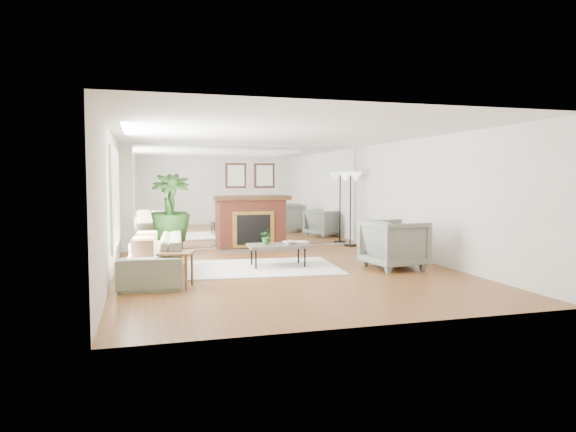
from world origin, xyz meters
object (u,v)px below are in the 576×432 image
object	(u,v)px
fireplace	(252,221)
sofa	(153,257)
coffee_table	(278,246)
armchair_back	(386,238)
armchair_front	(394,244)
potted_ficus	(171,211)
floor_lamp	(351,183)
side_table	(176,257)

from	to	relation	value
fireplace	sofa	size ratio (longest dim) A/B	0.84
coffee_table	sofa	bearing A→B (deg)	-169.61
fireplace	coffee_table	distance (m)	2.73
fireplace	coffee_table	world-z (taller)	fireplace
armchair_back	armchair_front	distance (m)	1.67
potted_ficus	sofa	bearing A→B (deg)	-98.60
fireplace	potted_ficus	size ratio (longest dim) A/B	1.14
floor_lamp	fireplace	bearing A→B (deg)	176.31
side_table	potted_ficus	size ratio (longest dim) A/B	0.34
side_table	armchair_front	bearing A→B (deg)	9.11
armchair_back	floor_lamp	distance (m)	2.06
sofa	side_table	size ratio (longest dim) A/B	3.96
potted_ficus	floor_lamp	size ratio (longest dim) A/B	0.97
armchair_back	floor_lamp	bearing A→B (deg)	33.38
sofa	side_table	bearing A→B (deg)	24.11
coffee_table	floor_lamp	xyz separation A→B (m)	(2.53, 2.56, 1.17)
coffee_table	side_table	xyz separation A→B (m)	(-1.95, -1.31, 0.06)
fireplace	armchair_front	size ratio (longest dim) A/B	2.05
armchair_back	potted_ficus	distance (m)	4.83
fireplace	side_table	distance (m)	4.51
sofa	floor_lamp	world-z (taller)	floor_lamp
side_table	potted_ficus	xyz separation A→B (m)	(0.12, 3.87, 0.49)
armchair_back	potted_ficus	world-z (taller)	potted_ficus
fireplace	sofa	distance (m)	3.93
armchair_back	potted_ficus	xyz separation A→B (m)	(-4.50, 1.67, 0.57)
fireplace	potted_ficus	distance (m)	1.93
fireplace	armchair_front	xyz separation A→B (m)	(2.00, -3.38, -0.20)
armchair_front	potted_ficus	size ratio (longest dim) A/B	0.56
side_table	floor_lamp	size ratio (longest dim) A/B	0.33
armchair_front	potted_ficus	bearing A→B (deg)	42.27
side_table	potted_ficus	distance (m)	3.90
armchair_front	floor_lamp	size ratio (longest dim) A/B	0.54
armchair_back	potted_ficus	size ratio (longest dim) A/B	0.48
armchair_front	side_table	world-z (taller)	armchair_front
coffee_table	armchair_back	distance (m)	2.81
side_table	potted_ficus	world-z (taller)	potted_ficus
coffee_table	potted_ficus	xyz separation A→B (m)	(-1.83, 2.56, 0.55)
fireplace	floor_lamp	xyz separation A→B (m)	(2.46, -0.16, 0.92)
fireplace	armchair_back	size ratio (longest dim) A/B	2.39
armchair_back	potted_ficus	bearing A→B (deg)	98.27
sofa	potted_ficus	size ratio (longest dim) A/B	1.36
fireplace	potted_ficus	bearing A→B (deg)	-175.21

